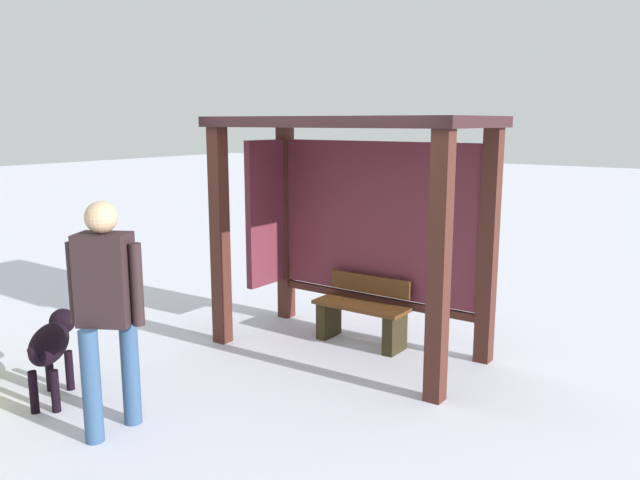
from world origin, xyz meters
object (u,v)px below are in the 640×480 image
bus_shelter (351,189)px  dog (52,343)px  bench_left_inside (362,314)px  person_walking (106,301)px

bus_shelter → dog: bearing=-117.1°
bus_shelter → bench_left_inside: (0.10, 0.09, -1.35)m
person_walking → bench_left_inside: bearing=79.7°
bus_shelter → dog: size_ratio=3.47×
bench_left_inside → person_walking: bearing=-100.3°
bus_shelter → bench_left_inside: size_ratio=2.68×
bench_left_inside → dog: 3.08m
person_walking → dog: size_ratio=2.25×
bench_left_inside → person_walking: 2.93m
bus_shelter → bench_left_inside: 1.36m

